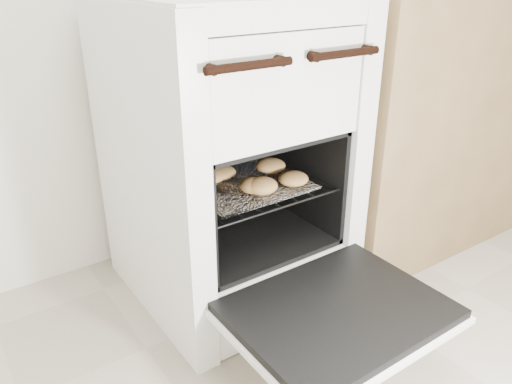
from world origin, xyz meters
TOP-DOWN VIEW (x-y plane):
  - stove at (0.03, 1.17)m, footprint 0.59×0.66m
  - oven_door at (0.03, 0.67)m, footprint 0.54×0.42m
  - oven_rack at (0.03, 1.10)m, footprint 0.43×0.42m
  - foil_sheet at (0.03, 1.08)m, footprint 0.34×0.30m
  - baked_rolls at (0.05, 1.07)m, footprint 0.30×0.28m
  - counter at (0.83, 1.16)m, footprint 0.94×0.63m

SIDE VIEW (x-z plane):
  - oven_door at x=0.03m, z-range 0.18..0.22m
  - oven_rack at x=0.03m, z-range 0.39..0.40m
  - foil_sheet at x=0.03m, z-range 0.40..0.40m
  - baked_rolls at x=0.05m, z-range 0.40..0.45m
  - stove at x=0.03m, z-range -0.01..0.90m
  - counter at x=0.83m, z-range 0.00..0.94m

